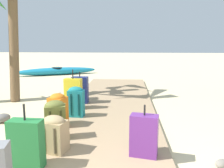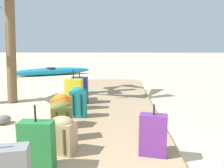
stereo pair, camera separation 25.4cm
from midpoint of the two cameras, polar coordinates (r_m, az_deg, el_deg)
name	(u,v)px [view 2 (the right image)]	position (r m, az deg, el deg)	size (l,w,h in m)	color
ground_plane	(109,124)	(4.54, -2.34, -9.63)	(60.00, 60.00, 0.00)	beige
boardwalk	(110,109)	(5.31, -1.77, -6.22)	(1.98, 8.20, 0.08)	tan
backpack_olive	(61,119)	(3.66, -14.21, -8.38)	(0.36, 0.30, 0.60)	olive
backpack_tan	(63,134)	(3.25, -14.20, -11.70)	(0.37, 0.32, 0.51)	tan
suitcase_yellow	(74,94)	(5.20, -10.63, -2.43)	(0.40, 0.22, 0.88)	gold
suitcase_green	(37,146)	(2.93, -20.27, -13.98)	(0.39, 0.20, 0.77)	#237538
suitcase_navy	(80,90)	(5.68, -9.14, -1.52)	(0.38, 0.24, 0.76)	navy
suitcase_purple	(153,135)	(3.12, 7.67, -12.23)	(0.38, 0.25, 0.68)	#6B2D84
backpack_teal	(78,101)	(4.65, -9.80, -4.18)	(0.32, 0.23, 0.60)	#197A7F
backpack_orange	(62,110)	(4.19, -13.92, -6.09)	(0.33, 0.33, 0.58)	orange
kayak	(51,71)	(11.40, -15.28, 2.98)	(3.66, 2.16, 0.36)	teal
rock_left_mid	(3,120)	(5.02, -26.42, -7.80)	(0.31, 0.26, 0.16)	slate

